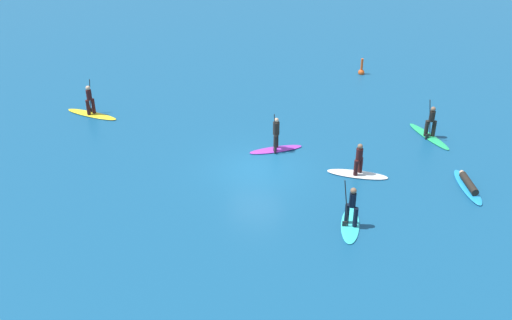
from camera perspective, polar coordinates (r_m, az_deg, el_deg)
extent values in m
plane|color=navy|center=(30.05, 0.00, -0.82)|extent=(120.00, 120.00, 0.00)
ellipsoid|color=yellow|center=(36.41, -14.92, 4.10)|extent=(3.33, 1.49, 0.09)
cylinder|color=#381414|center=(36.25, -14.79, 4.85)|extent=(0.25, 0.25, 0.88)
cylinder|color=#381414|center=(36.16, -15.25, 4.72)|extent=(0.25, 0.25, 0.88)
cylinder|color=#381414|center=(35.91, -15.18, 5.83)|extent=(0.37, 0.37, 0.58)
sphere|color=tan|center=(35.74, -15.27, 6.44)|extent=(0.31, 0.31, 0.25)
cylinder|color=black|center=(36.25, -15.09, 5.73)|extent=(0.14, 0.38, 1.91)
cube|color=black|center=(36.63, -14.90, 4.45)|extent=(0.11, 0.21, 0.32)
ellipsoid|color=#23B266|center=(34.13, 15.68, 2.12)|extent=(2.25, 3.05, 0.08)
cylinder|color=black|center=(33.88, 15.48, 2.85)|extent=(0.29, 0.29, 0.87)
cylinder|color=black|center=(33.94, 16.10, 2.81)|extent=(0.29, 0.29, 0.87)
cylinder|color=black|center=(33.60, 15.96, 3.92)|extent=(0.42, 0.42, 0.57)
sphere|color=brown|center=(33.42, 16.06, 4.55)|extent=(0.35, 0.35, 0.25)
cylinder|color=black|center=(33.35, 15.77, 3.70)|extent=(0.38, 0.27, 2.23)
cube|color=black|center=(33.83, 15.52, 2.09)|extent=(0.20, 0.16, 0.32)
ellipsoid|color=#33C6CC|center=(26.48, 8.70, -5.95)|extent=(0.80, 2.63, 0.08)
cylinder|color=black|center=(26.28, 8.40, -4.91)|extent=(0.20, 0.20, 0.92)
cylinder|color=black|center=(26.11, 9.17, -5.24)|extent=(0.20, 0.20, 0.92)
cylinder|color=black|center=(25.75, 8.92, -3.66)|extent=(0.29, 0.29, 0.64)
sphere|color=brown|center=(25.50, 9.00, -2.82)|extent=(0.26, 0.26, 0.26)
cylinder|color=black|center=(25.68, 8.35, -4.02)|extent=(0.33, 0.05, 2.24)
cube|color=black|center=(26.30, 8.18, -5.93)|extent=(0.20, 0.06, 0.32)
ellipsoid|color=purple|center=(31.63, 1.84, 0.98)|extent=(2.79, 1.70, 0.08)
cylinder|color=black|center=(31.56, 1.93, 1.88)|extent=(0.23, 0.23, 0.85)
cylinder|color=black|center=(31.25, 1.78, 1.57)|extent=(0.23, 0.23, 0.85)
cylinder|color=black|center=(31.05, 1.88, 2.96)|extent=(0.43, 0.43, 0.67)
sphere|color=tan|center=(30.84, 1.89, 3.70)|extent=(0.31, 0.31, 0.23)
cylinder|color=black|center=(30.86, 1.75, 2.44)|extent=(0.17, 0.32, 2.04)
cube|color=black|center=(31.32, 1.73, 0.88)|extent=(0.14, 0.21, 0.32)
ellipsoid|color=white|center=(29.92, 9.35, -1.31)|extent=(2.96, 0.96, 0.10)
cylinder|color=#381414|center=(29.56, 9.22, -0.70)|extent=(0.22, 0.22, 0.80)
cylinder|color=#381414|center=(29.82, 9.63, -0.45)|extent=(0.22, 0.22, 0.80)
cylinder|color=#381414|center=(29.35, 9.53, 0.56)|extent=(0.35, 0.35, 0.57)
sphere|color=brown|center=(29.16, 9.60, 1.25)|extent=(0.27, 0.27, 0.25)
ellipsoid|color=#1E8CD1|center=(30.22, 18.97, -2.36)|extent=(1.34, 3.12, 0.11)
cylinder|color=black|center=(30.07, 19.07, -2.06)|extent=(0.68, 1.62, 0.34)
sphere|color=tan|center=(30.76, 18.47, -1.12)|extent=(0.29, 0.29, 0.24)
sphere|color=#E55119|center=(41.26, 9.69, 7.98)|extent=(0.41, 0.41, 0.41)
cylinder|color=#E55119|center=(41.10, 9.74, 8.52)|extent=(0.15, 0.15, 1.05)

